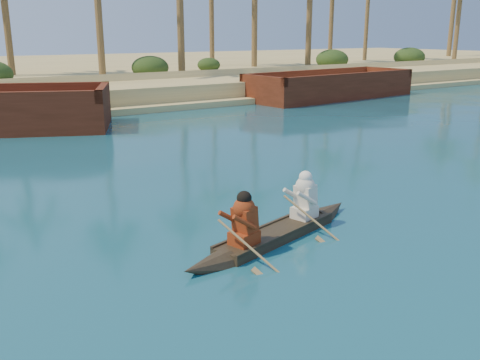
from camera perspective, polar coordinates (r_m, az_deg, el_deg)
sandy_embankment at (r=53.69m, az=-21.37°, el=10.35°), size 150.00×51.00×1.50m
shrub_cluster at (r=38.82m, az=-16.27°, el=10.21°), size 100.00×6.00×2.40m
canoe at (r=11.69m, az=3.88°, el=-4.90°), size 5.50×2.11×1.51m
barge_right at (r=37.74m, az=9.62°, el=9.76°), size 12.92×5.22×2.10m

